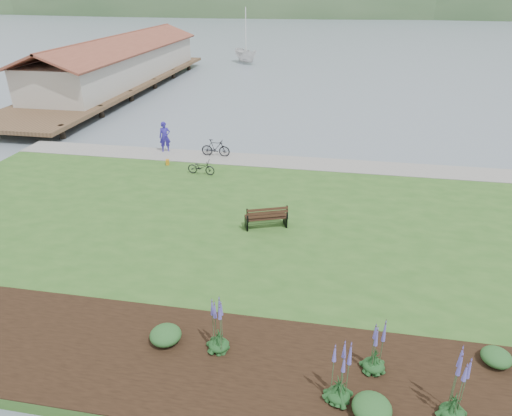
% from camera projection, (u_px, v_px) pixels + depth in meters
% --- Properties ---
extents(ground, '(600.00, 600.00, 0.00)m').
position_uv_depth(ground, '(263.00, 219.00, 21.94)').
color(ground, slate).
rests_on(ground, ground).
extents(lawn, '(34.00, 20.00, 0.40)m').
position_uv_depth(lawn, '(255.00, 236.00, 20.08)').
color(lawn, '#2C581F').
rests_on(lawn, ground).
extents(shoreline_path, '(34.00, 2.20, 0.03)m').
position_uv_depth(shoreline_path, '(281.00, 162.00, 27.84)').
color(shoreline_path, gray).
rests_on(shoreline_path, lawn).
extents(garden_bed, '(24.00, 4.40, 0.04)m').
position_uv_depth(garden_bed, '(311.00, 377.00, 12.63)').
color(garden_bed, black).
rests_on(garden_bed, lawn).
extents(far_hillside, '(580.00, 80.00, 38.00)m').
position_uv_depth(far_hillside, '(391.00, 14.00, 168.77)').
color(far_hillside, '#30502D').
rests_on(far_hillside, ground).
extents(pier_pavilion, '(8.00, 36.00, 5.40)m').
position_uv_depth(pier_pavilion, '(119.00, 63.00, 48.24)').
color(pier_pavilion, '#4C3826').
rests_on(pier_pavilion, ground).
extents(park_bench, '(1.97, 1.34, 1.13)m').
position_uv_depth(park_bench, '(266.00, 217.00, 20.10)').
color(park_bench, black).
rests_on(park_bench, lawn).
extents(person, '(1.00, 0.87, 2.30)m').
position_uv_depth(person, '(165.00, 134.00, 29.08)').
color(person, '#2C2198').
rests_on(person, lawn).
extents(bicycle_a, '(0.68, 1.65, 0.84)m').
position_uv_depth(bicycle_a, '(201.00, 167.00, 25.89)').
color(bicycle_a, black).
rests_on(bicycle_a, lawn).
extents(bicycle_b, '(0.53, 1.81, 1.09)m').
position_uv_depth(bicycle_b, '(216.00, 148.00, 28.54)').
color(bicycle_b, black).
rests_on(bicycle_b, lawn).
extents(sailboat, '(12.57, 12.60, 23.39)m').
position_uv_depth(sailboat, '(246.00, 63.00, 64.87)').
color(sailboat, silver).
rests_on(sailboat, ground).
extents(pannier, '(0.27, 0.34, 0.32)m').
position_uv_depth(pannier, '(167.00, 162.00, 27.37)').
color(pannier, '#C17D16').
rests_on(pannier, lawn).
extents(echium_0, '(0.62, 0.62, 2.15)m').
position_uv_depth(echium_0, '(340.00, 375.00, 11.53)').
color(echium_0, '#153B1A').
rests_on(echium_0, garden_bed).
extents(echium_1, '(0.62, 0.62, 1.93)m').
position_uv_depth(echium_1, '(376.00, 350.00, 12.52)').
color(echium_1, '#153B1A').
rests_on(echium_1, garden_bed).
extents(echium_2, '(0.62, 0.62, 2.22)m').
position_uv_depth(echium_2, '(458.00, 391.00, 11.03)').
color(echium_2, '#153B1A').
rests_on(echium_2, garden_bed).
extents(echium_4, '(0.62, 0.62, 2.22)m').
position_uv_depth(echium_4, '(218.00, 324.00, 13.13)').
color(echium_4, '#153B1A').
rests_on(echium_4, garden_bed).
extents(shrub_0, '(0.96, 0.96, 0.48)m').
position_uv_depth(shrub_0, '(166.00, 335.00, 13.74)').
color(shrub_0, '#1E4C21').
rests_on(shrub_0, garden_bed).
extents(shrub_1, '(1.00, 1.00, 0.50)m').
position_uv_depth(shrub_1, '(372.00, 408.00, 11.37)').
color(shrub_1, '#1E4C21').
rests_on(shrub_1, garden_bed).
extents(shrub_2, '(0.85, 0.85, 0.43)m').
position_uv_depth(shrub_2, '(496.00, 357.00, 12.96)').
color(shrub_2, '#1E4C21').
rests_on(shrub_2, garden_bed).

